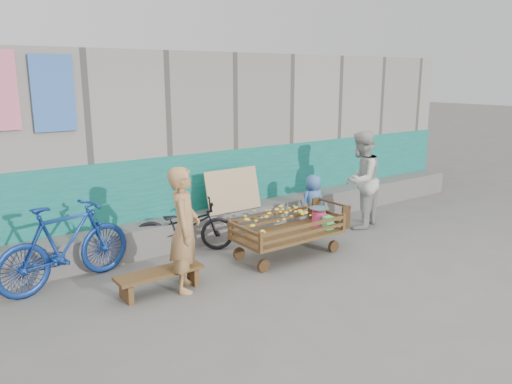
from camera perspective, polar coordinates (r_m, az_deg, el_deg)
ground at (r=6.57m, az=6.17°, el=-10.50°), size 80.00×80.00×0.00m
building_wall at (r=9.47m, az=-10.39°, el=5.92°), size 12.00×3.50×3.00m
banana_cart at (r=7.36m, az=3.47°, el=-3.60°), size 1.76×0.81×0.75m
bench at (r=6.38m, az=-10.95°, el=-9.46°), size 1.10×0.33×0.27m
vendor_man at (r=6.20m, az=-8.16°, el=-4.27°), size 0.63×0.68×1.57m
woman at (r=8.88m, az=11.88°, el=1.37°), size 1.01×0.91×1.71m
child at (r=8.63m, az=6.54°, el=-1.25°), size 0.50×0.34×0.98m
bicycle_dark at (r=7.63m, az=-8.20°, el=-3.95°), size 1.61×1.10×0.80m
bicycle_blue at (r=6.79m, az=-20.98°, el=-5.64°), size 1.87×0.89×1.08m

